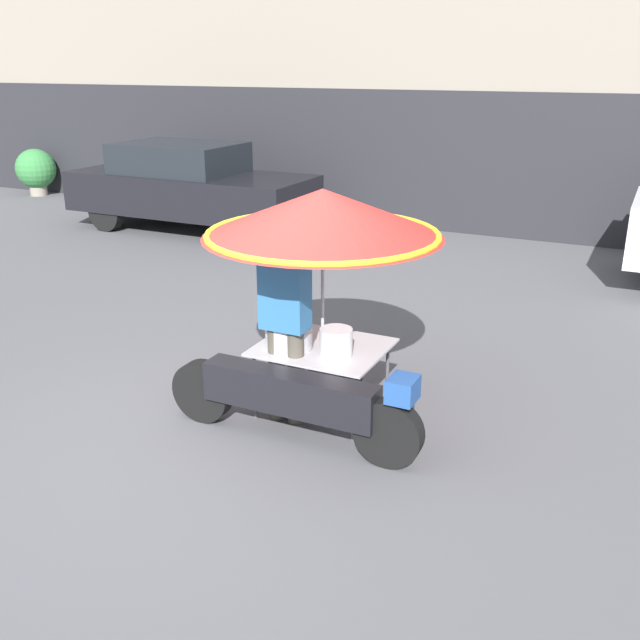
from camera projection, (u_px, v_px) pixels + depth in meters
ground_plane at (205, 447)px, 5.61m from camera, size 36.00×36.00×0.00m
shopfront_building at (493, 101)px, 12.66m from camera, size 28.00×2.06×4.44m
vendor_motorcycle_cart at (320, 242)px, 5.65m from camera, size 2.18×1.94×1.93m
vendor_person at (285, 315)px, 5.74m from camera, size 0.38×0.22×1.66m
parked_car at (189, 186)px, 12.59m from camera, size 4.37×1.70×1.52m
potted_plant at (36, 170)px, 15.96m from camera, size 0.87×0.87×1.03m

